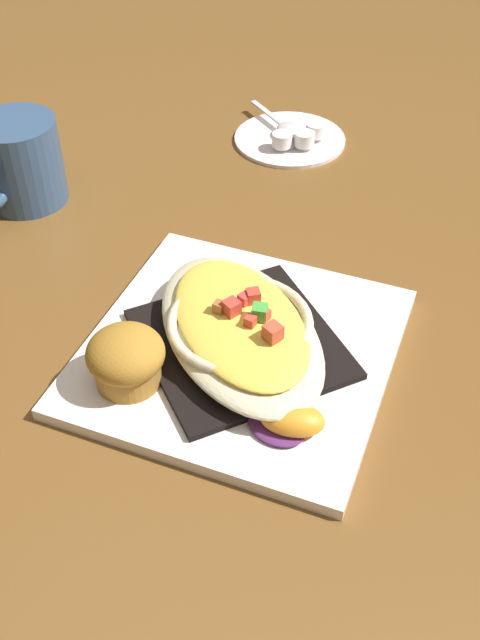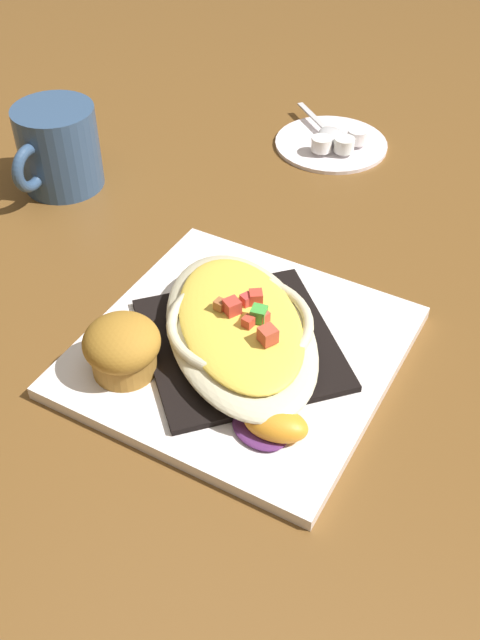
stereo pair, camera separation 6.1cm
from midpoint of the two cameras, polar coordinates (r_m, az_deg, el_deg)
ground_plane at (r=0.64m, az=2.73°, el=-2.88°), size 2.60×2.60×0.00m
square_plate at (r=0.63m, az=2.75°, el=-2.51°), size 0.28×0.28×0.01m
folded_napkin at (r=0.63m, az=2.78°, el=-1.94°), size 0.22×0.22×0.01m
gratin_dish at (r=0.61m, az=2.84°, el=-0.65°), size 0.24×0.22×0.04m
muffin at (r=0.59m, az=-6.17°, el=-2.23°), size 0.06×0.06×0.05m
orange_garnish at (r=0.56m, az=5.62°, el=-8.22°), size 0.05×0.07×0.02m
coffee_mug at (r=0.84m, az=-11.74°, el=12.47°), size 0.12×0.09×0.09m
creamer_saucer at (r=0.93m, az=8.94°, el=13.29°), size 0.14×0.14×0.01m
spoon at (r=0.93m, az=8.86°, el=13.95°), size 0.09×0.09×0.01m
creamer_cup_0 at (r=0.90m, az=8.26°, el=13.18°), size 0.02×0.02×0.02m
creamer_cup_1 at (r=0.90m, az=9.98°, el=13.07°), size 0.02×0.02×0.02m
creamer_cup_2 at (r=0.92m, az=10.93°, el=13.64°), size 0.02×0.02×0.02m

